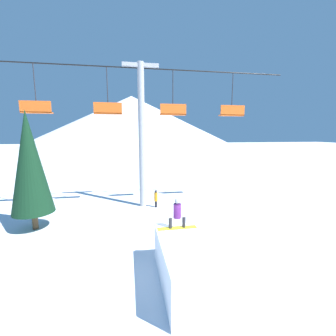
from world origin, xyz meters
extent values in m
plane|color=white|center=(0.00, 0.00, 0.00)|extent=(220.00, 220.00, 0.00)
cone|color=silver|center=(0.00, 87.74, 10.01)|extent=(83.72, 83.72, 20.02)
cube|color=white|center=(0.33, -0.84, 0.76)|extent=(2.18, 3.65, 1.53)
cube|color=silver|center=(0.33, 0.94, 1.50)|extent=(2.18, 0.10, 0.06)
cube|color=yellow|center=(0.05, 0.38, 1.54)|extent=(1.52, 0.26, 0.03)
cylinder|color=black|center=(-0.21, 0.38, 1.76)|extent=(0.13, 0.13, 0.40)
cylinder|color=black|center=(0.32, 0.38, 1.76)|extent=(0.13, 0.13, 0.40)
cylinder|color=#471956|center=(0.05, 0.38, 2.23)|extent=(0.29, 0.29, 0.55)
sphere|color=#B2B2B7|center=(0.05, 0.38, 2.62)|extent=(0.22, 0.22, 0.22)
cylinder|color=#9E9EA3|center=(-0.79, 7.98, 4.89)|extent=(0.44, 0.44, 9.78)
cube|color=#9E9EA3|center=(-0.79, 7.98, 9.58)|extent=(2.40, 0.24, 0.24)
cylinder|color=black|center=(-0.79, 7.98, 9.38)|extent=(20.41, 0.08, 0.08)
cylinder|color=#28282D|center=(-7.30, 7.98, 7.91)|extent=(0.06, 0.06, 2.95)
cube|color=#E05619|center=(-7.30, 7.98, 6.44)|extent=(1.80, 0.44, 0.08)
cube|color=#E05619|center=(-7.30, 7.80, 6.79)|extent=(1.80, 0.08, 0.70)
cylinder|color=#28282D|center=(-2.96, 7.98, 7.91)|extent=(0.06, 0.06, 2.95)
cube|color=#E05619|center=(-2.96, 7.98, 6.44)|extent=(1.80, 0.44, 0.08)
cube|color=#E05619|center=(-2.96, 7.80, 6.79)|extent=(1.80, 0.08, 0.70)
cylinder|color=#28282D|center=(1.38, 7.98, 7.91)|extent=(0.06, 0.06, 2.95)
cube|color=#E05619|center=(1.38, 7.98, 6.44)|extent=(1.80, 0.44, 0.08)
cube|color=#E05619|center=(1.38, 7.80, 6.79)|extent=(1.80, 0.08, 0.70)
cylinder|color=#28282D|center=(5.72, 7.98, 7.91)|extent=(0.06, 0.06, 2.95)
cube|color=#E05619|center=(5.72, 7.98, 6.44)|extent=(1.80, 0.44, 0.08)
cube|color=#E05619|center=(5.72, 7.80, 6.79)|extent=(1.80, 0.08, 0.70)
cylinder|color=#4C3823|center=(-6.82, 5.03, 0.47)|extent=(0.30, 0.30, 0.94)
cone|color=black|center=(-6.82, 5.03, 3.65)|extent=(2.10, 2.10, 5.42)
cylinder|color=black|center=(0.09, 7.49, 0.23)|extent=(0.17, 0.17, 0.45)
cylinder|color=orange|center=(0.09, 7.49, 0.75)|extent=(0.24, 0.24, 0.60)
sphere|color=#232328|center=(0.09, 7.49, 1.14)|extent=(0.18, 0.18, 0.18)
camera|label=1|loc=(-1.72, -7.64, 5.17)|focal=24.00mm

